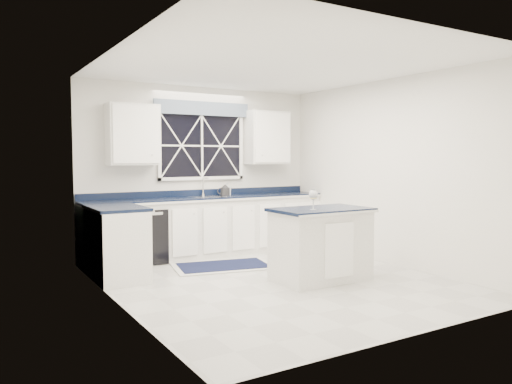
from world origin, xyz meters
TOP-DOWN VIEW (x-y plane):
  - ground at (0.00, 0.00)m, footprint 4.50×4.50m
  - back_wall at (0.00, 2.25)m, footprint 4.00×0.10m
  - base_cabinets at (-0.33, 1.78)m, footprint 3.99×1.60m
  - countertop at (0.00, 1.95)m, footprint 3.98×0.64m
  - dishwasher at (-1.10, 1.95)m, footprint 0.60×0.58m
  - window at (0.00, 2.20)m, footprint 1.65×0.09m
  - upper_cabinets at (0.00, 2.08)m, footprint 3.10×0.34m
  - faucet at (0.00, 2.14)m, footprint 0.05×0.20m
  - island at (0.51, -0.25)m, footprint 1.24×0.75m
  - rug at (-0.20, 1.09)m, footprint 1.55×1.13m
  - kettle at (0.35, 2.07)m, footprint 0.25×0.18m
  - wine_glass at (0.31, -0.35)m, footprint 0.11×0.11m
  - soap_bottle at (0.39, 2.08)m, footprint 0.11×0.11m

SIDE VIEW (x-z plane):
  - ground at x=0.00m, z-range 0.00..0.00m
  - rug at x=-0.20m, z-range 0.00..0.02m
  - dishwasher at x=-1.10m, z-range 0.00..0.82m
  - base_cabinets at x=-0.33m, z-range 0.00..0.90m
  - island at x=0.51m, z-range 0.00..0.93m
  - countertop at x=0.00m, z-range 0.90..0.94m
  - kettle at x=0.35m, z-range 0.93..1.11m
  - soap_bottle at x=0.39m, z-range 0.94..1.14m
  - faucet at x=0.00m, z-range 0.95..1.25m
  - wine_glass at x=0.31m, z-range 0.97..1.23m
  - back_wall at x=0.00m, z-range 0.00..2.70m
  - window at x=0.00m, z-range 1.20..2.46m
  - upper_cabinets at x=0.00m, z-range 1.45..2.35m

